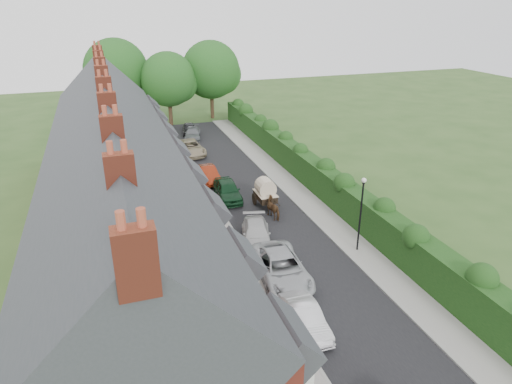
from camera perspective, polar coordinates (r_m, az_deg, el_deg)
ground at (r=26.53m, az=10.47°, el=-12.63°), size 140.00×140.00×0.00m
road at (r=34.93m, az=1.13°, el=-2.88°), size 6.00×58.00×0.02m
pavement_hedge_side at (r=36.38m, az=7.21°, el=-1.88°), size 2.20×58.00×0.12m
pavement_house_side at (r=33.92m, az=-5.02°, el=-3.72°), size 1.70×58.00×0.12m
kerb_hedge_side at (r=35.96m, az=5.71°, el=-2.10°), size 0.18×58.00×0.13m
kerb_house_side at (r=34.09m, az=-3.71°, el=-3.52°), size 0.18×58.00×0.13m
hedge at (r=36.54m, az=9.88°, el=0.71°), size 2.10×58.00×2.85m
terrace_row at (r=30.47m, az=-16.80°, el=1.22°), size 9.05×40.50×11.50m
garden_wall_row at (r=32.67m, az=-6.31°, el=-4.09°), size 0.35×40.35×1.10m
lamppost at (r=29.42m, az=13.04°, el=-1.65°), size 0.32×0.32×5.16m
tree_far_left at (r=59.96m, az=-10.61°, el=13.55°), size 7.14×6.80×9.29m
tree_far_right at (r=62.95m, az=-5.33°, el=14.83°), size 7.98×7.60×10.31m
tree_far_back at (r=62.22m, az=-16.68°, el=14.18°), size 8.40×8.00×10.82m
car_silver_a at (r=23.68m, az=6.19°, el=-15.34°), size 1.44×4.01×1.32m
car_silver_b at (r=27.01m, az=3.21°, el=-9.47°), size 3.07×5.92×1.59m
car_white at (r=30.87m, az=0.04°, el=-5.24°), size 2.94×4.89×1.33m
car_green at (r=37.45m, az=-3.57°, el=0.24°), size 2.16×4.73×1.57m
car_red at (r=41.30m, az=-6.03°, el=2.24°), size 1.71×4.22×1.36m
car_beige at (r=48.85m, az=-8.24°, el=5.52°), size 2.91×5.46×1.46m
car_grey at (r=54.40m, az=-7.93°, el=7.26°), size 2.71×4.69×1.28m
car_black at (r=56.49m, az=-8.38°, el=7.84°), size 2.18×3.99×1.29m
horse at (r=34.28m, az=2.31°, el=-1.99°), size 1.22×1.99×1.57m
horse_cart at (r=35.75m, az=1.17°, el=0.14°), size 1.50×3.31×2.39m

